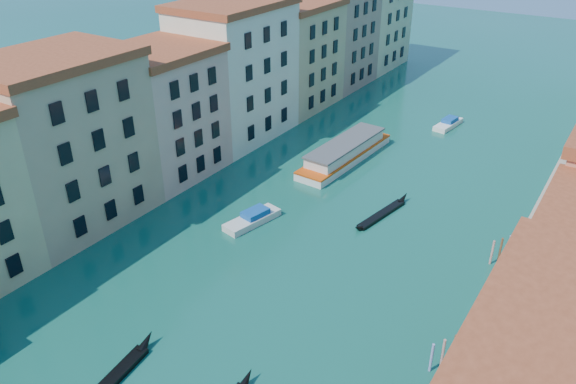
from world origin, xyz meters
name	(u,v)px	position (x,y,z in m)	size (l,w,h in m)	color
left_bank_palazzos	(209,87)	(-26.00, 64.68, 9.71)	(12.80, 128.40, 21.00)	beige
quay	(541,235)	(22.00, 65.00, 0.50)	(4.00, 140.00, 1.00)	#A39684
vaporetto_far	(345,152)	(-6.72, 71.69, 1.32)	(5.60, 19.95, 2.94)	white
gondola_far	(383,213)	(4.63, 60.07, 0.33)	(2.88, 11.40, 1.62)	black
motorboat_mid	(253,218)	(-7.67, 50.03, 0.60)	(3.83, 7.77, 1.54)	silver
motorboat_far	(448,123)	(1.64, 92.98, 0.56)	(3.01, 7.14, 1.43)	white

